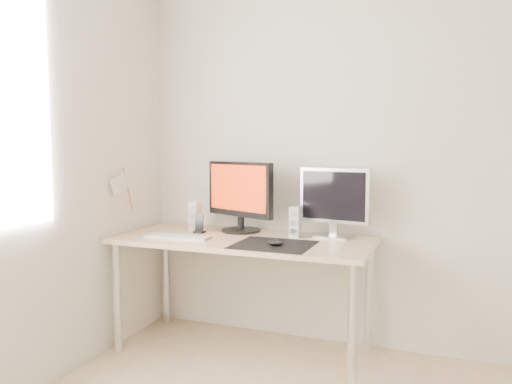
% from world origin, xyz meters
% --- Properties ---
extents(wall_back, '(3.50, 0.00, 3.50)m').
position_xyz_m(wall_back, '(0.00, 1.75, 1.25)').
color(wall_back, silver).
rests_on(wall_back, ground).
extents(mousepad, '(0.45, 0.40, 0.00)m').
position_xyz_m(mousepad, '(-0.68, 1.24, 0.73)').
color(mousepad, black).
rests_on(mousepad, desk).
extents(mouse, '(0.10, 0.06, 0.04)m').
position_xyz_m(mouse, '(-0.66, 1.21, 0.75)').
color(mouse, black).
rests_on(mouse, mousepad).
extents(desk, '(1.60, 0.70, 0.73)m').
position_xyz_m(desk, '(-0.93, 1.38, 0.65)').
color(desk, '#D1B587').
rests_on(desk, ground).
extents(main_monitor, '(0.53, 0.34, 0.47)m').
position_xyz_m(main_monitor, '(-1.03, 1.58, 0.98)').
color(main_monitor, black).
rests_on(main_monitor, desk).
extents(second_monitor, '(0.45, 0.19, 0.43)m').
position_xyz_m(second_monitor, '(-0.40, 1.59, 0.97)').
color(second_monitor, silver).
rests_on(second_monitor, desk).
extents(speaker_left, '(0.06, 0.08, 0.19)m').
position_xyz_m(speaker_left, '(-1.35, 1.53, 0.83)').
color(speaker_left, white).
rests_on(speaker_left, desk).
extents(speaker_right, '(0.06, 0.08, 0.19)m').
position_xyz_m(speaker_right, '(-0.64, 1.53, 0.83)').
color(speaker_right, white).
rests_on(speaker_right, desk).
extents(keyboard, '(0.43, 0.15, 0.02)m').
position_xyz_m(keyboard, '(-1.31, 1.23, 0.74)').
color(keyboard, silver).
rests_on(keyboard, desk).
extents(phone_dock, '(0.07, 0.06, 0.13)m').
position_xyz_m(phone_dock, '(-1.27, 1.44, 0.77)').
color(phone_dock, black).
rests_on(phone_dock, desk).
extents(pennant, '(0.01, 0.23, 0.29)m').
position_xyz_m(pennant, '(-1.72, 1.24, 1.05)').
color(pennant, '#A57F54').
rests_on(pennant, wall_left).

